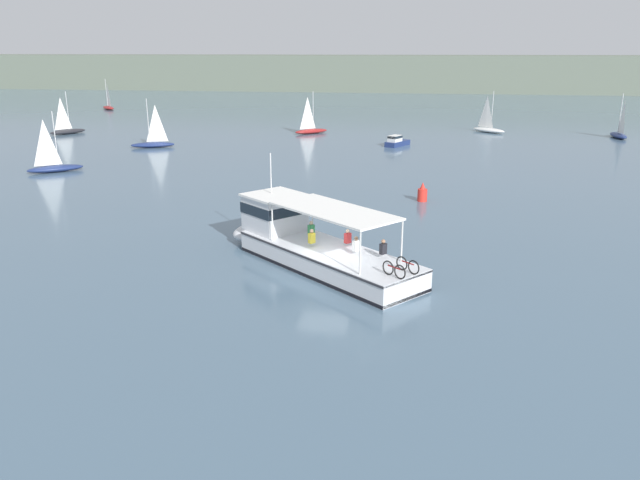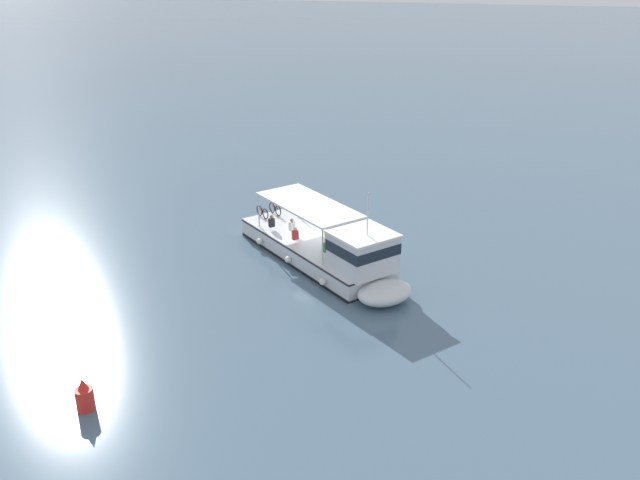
% 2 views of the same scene
% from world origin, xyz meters
% --- Properties ---
extents(ground_plane, '(400.00, 400.00, 0.00)m').
position_xyz_m(ground_plane, '(0.00, 0.00, 0.00)').
color(ground_plane, slate).
extents(ferry_main, '(11.70, 10.57, 5.32)m').
position_xyz_m(ferry_main, '(-1.19, 1.97, 1.02)').
color(ferry_main, silver).
rests_on(ferry_main, ground).
extents(channel_buoy, '(0.70, 0.70, 1.40)m').
position_xyz_m(channel_buoy, '(4.75, 16.35, 0.57)').
color(channel_buoy, red).
rests_on(channel_buoy, ground).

